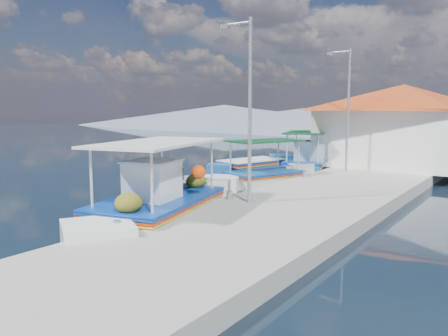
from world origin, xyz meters
The scene contains 10 objects.
ground centered at (0.00, 0.00, 0.00)m, with size 160.00×160.00×0.00m, color black.
quay centered at (5.90, 6.00, 0.25)m, with size 5.00×44.00×0.50m, color #9C9B92.
bollards centered at (3.80, 5.25, 0.65)m, with size 0.20×17.20×0.30m.
main_caique centered at (2.69, -0.24, 0.55)m, with size 3.91×8.47×2.87m.
caique_green_canopy centered at (1.85, 7.71, 0.35)m, with size 3.40×5.90×2.38m.
caique_blue_hull centered at (-0.77, 10.76, 0.31)m, with size 3.01×6.24×1.15m.
caique_far centered at (1.62, 12.83, 0.47)m, with size 3.57×6.94×2.55m.
harbor_building centered at (6.20, 15.00, 2.78)m, with size 10.49×10.49×4.40m.
lamp_post_near centered at (4.51, 2.00, 3.85)m, with size 1.21×0.14×6.00m.
lamp_post_far centered at (4.51, 11.00, 3.85)m, with size 1.21×0.14×6.00m.
Camera 1 is at (12.39, -10.35, 3.63)m, focal length 35.63 mm.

